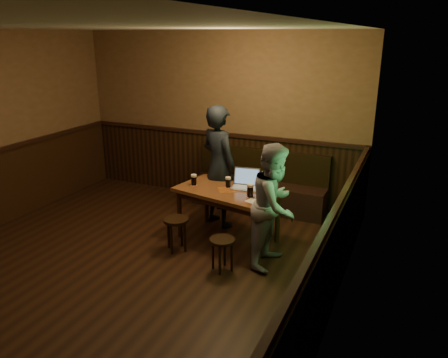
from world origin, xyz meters
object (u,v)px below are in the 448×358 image
laptop (246,183)px  person_suit (219,166)px  person_grey (275,205)px  bench (259,189)px  stool_left (176,225)px  stool_right (222,245)px  pint_left (194,180)px  pint_right (250,191)px  pint_mid (228,182)px  pub_table (228,196)px

laptop → person_suit: 0.58m
person_suit → person_grey: (1.11, -0.82, -0.13)m
bench → stool_left: size_ratio=4.88×
stool_right → pint_left: (-0.78, 0.78, 0.48)m
pint_right → laptop: (-0.19, 0.33, -0.02)m
bench → pint_mid: (-0.03, -1.21, 0.50)m
stool_left → pint_right: size_ratio=2.57×
pint_mid → pint_right: bearing=-29.3°
stool_right → pint_mid: bearing=109.2°
pint_right → person_suit: 0.92m
stool_right → person_grey: person_grey is taller
pint_left → pint_right: size_ratio=0.90×
stool_right → pint_right: bearing=81.6°
bench → stool_left: (-0.49, -1.87, 0.05)m
stool_right → pint_left: bearing=135.0°
pint_right → pint_left: bearing=172.5°
pint_mid → pint_right: (0.41, -0.23, 0.01)m
person_suit → pub_table: bearing=152.7°
pub_table → pint_right: (0.37, -0.14, 0.18)m
laptop → stool_left: bearing=-140.5°
pint_mid → person_grey: person_grey is taller
pint_left → pint_mid: pint_left is taller
laptop → bench: bearing=90.6°
pub_table → laptop: 0.31m
pint_left → person_suit: 0.50m
pint_right → person_grey: 0.47m
person_grey → person_suit: bearing=57.7°
bench → pub_table: bearing=-90.0°
pint_right → pint_mid: bearing=150.7°
laptop → pint_right: bearing=-69.0°
bench → pint_left: (-0.50, -1.32, 0.50)m
pub_table → person_grey: 0.87m
pint_left → pint_right: pint_right is taller
pub_table → stool_right: (0.28, -0.80, -0.31)m
bench → pint_left: bench is taller
pub_table → person_grey: bearing=-14.7°
pint_left → person_grey: size_ratio=0.10×
pub_table → person_suit: 0.61m
stool_left → person_grey: person_grey is taller
person_suit → bench: bearing=-85.5°
stool_right → person_suit: size_ratio=0.23×
stool_right → pint_mid: (-0.31, 0.89, 0.48)m
person_grey → pint_mid: bearing=64.3°
pub_table → pint_mid: bearing=122.7°
bench → pint_mid: bench is taller
stool_right → pint_left: size_ratio=2.62×
pint_right → person_suit: person_suit is taller
pint_left → pint_right: bearing=-7.5°
stool_left → laptop: laptop is taller
pub_table → pint_left: pint_left is taller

